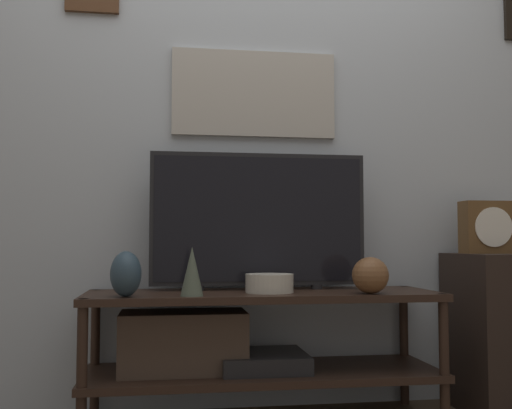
# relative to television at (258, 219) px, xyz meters

# --- Properties ---
(wall_back) EXTENTS (6.40, 0.08, 2.70)m
(wall_back) POSITION_rel_television_xyz_m (0.01, 0.18, 0.50)
(wall_back) COLOR #B2BCC6
(wall_back) RESTS_ON ground_plane
(media_console) EXTENTS (1.47, 0.47, 0.54)m
(media_console) POSITION_rel_television_xyz_m (-0.12, -0.10, -0.51)
(media_console) COLOR black
(media_console) RESTS_ON ground_plane
(television) EXTENTS (0.95, 0.05, 0.60)m
(television) POSITION_rel_television_xyz_m (0.00, 0.00, 0.00)
(television) COLOR black
(television) RESTS_ON media_console
(vase_round_glass) EXTENTS (0.15, 0.15, 0.15)m
(vase_round_glass) POSITION_rel_television_xyz_m (0.42, -0.26, -0.24)
(vase_round_glass) COLOR brown
(vase_round_glass) RESTS_ON media_console
(vase_urn_stoneware) EXTENTS (0.12, 0.15, 0.17)m
(vase_urn_stoneware) POSITION_rel_television_xyz_m (-0.55, -0.26, -0.22)
(vase_urn_stoneware) COLOR #2D4251
(vase_urn_stoneware) RESTS_ON media_console
(vase_slim_bronze) EXTENTS (0.09, 0.09, 0.19)m
(vase_slim_bronze) POSITION_rel_television_xyz_m (-0.30, -0.26, -0.21)
(vase_slim_bronze) COLOR #4C5647
(vase_slim_bronze) RESTS_ON media_console
(vase_wide_bowl) EXTENTS (0.20, 0.20, 0.08)m
(vase_wide_bowl) POSITION_rel_television_xyz_m (0.02, -0.15, -0.27)
(vase_wide_bowl) COLOR beige
(vase_wide_bowl) RESTS_ON media_console
(side_table) EXTENTS (0.36, 0.43, 0.70)m
(side_table) POSITION_rel_television_xyz_m (1.08, -0.08, -0.50)
(side_table) COLOR black
(side_table) RESTS_ON ground_plane
(mantel_clock) EXTENTS (0.24, 0.11, 0.24)m
(mantel_clock) POSITION_rel_television_xyz_m (1.07, -0.03, -0.03)
(mantel_clock) COLOR brown
(mantel_clock) RESTS_ON side_table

